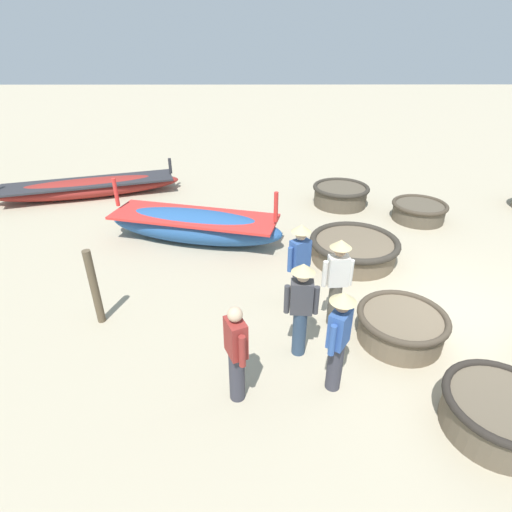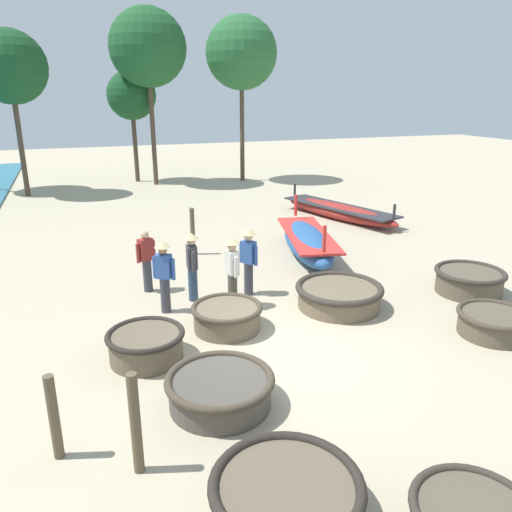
{
  "view_description": "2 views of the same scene",
  "coord_description": "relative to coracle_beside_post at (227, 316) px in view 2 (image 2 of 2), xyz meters",
  "views": [
    {
      "loc": [
        -5.67,
        3.59,
        4.54
      ],
      "look_at": [
        0.61,
        3.56,
        1.06
      ],
      "focal_mm": 28.0,
      "sensor_mm": 36.0,
      "label": 1
    },
    {
      "loc": [
        -3.12,
        -7.96,
        4.74
      ],
      "look_at": [
        1.08,
        3.45,
        0.73
      ],
      "focal_mm": 35.0,
      "sensor_mm": 36.0,
      "label": 2
    }
  ],
  "objects": [
    {
      "name": "coracle_far_left",
      "position": [
        2.75,
        0.19,
        0.01
      ],
      "size": [
        2.02,
        2.02,
        0.55
      ],
      "color": "brown",
      "rests_on": "ground"
    },
    {
      "name": "fisherman_by_coracle",
      "position": [
        0.46,
        1.05,
        0.66
      ],
      "size": [
        0.36,
        0.53,
        1.67
      ],
      "color": "#4C473D",
      "rests_on": "ground"
    },
    {
      "name": "ground_plane",
      "position": [
        0.41,
        -1.14,
        -0.29
      ],
      "size": [
        80.0,
        80.0,
        0.0
      ],
      "primitive_type": "plane",
      "color": "tan"
    },
    {
      "name": "coracle_front_right",
      "position": [
        -0.89,
        -2.52,
        -0.01
      ],
      "size": [
        1.74,
        1.74,
        0.52
      ],
      "color": "#4C473F",
      "rests_on": "ground"
    },
    {
      "name": "tree_right_mid",
      "position": [
        0.68,
        19.16,
        4.25
      ],
      "size": [
        2.57,
        2.57,
        5.87
      ],
      "color": "#4C3D2D",
      "rests_on": "ground"
    },
    {
      "name": "fisherman_standing_right",
      "position": [
        -1.04,
        1.31,
        0.66
      ],
      "size": [
        0.45,
        0.37,
        1.67
      ],
      "color": "#383842",
      "rests_on": "ground"
    },
    {
      "name": "mooring_post_inland",
      "position": [
        -2.3,
        -3.55,
        0.43
      ],
      "size": [
        0.14,
        0.14,
        1.45
      ],
      "primitive_type": "cylinder",
      "color": "brown",
      "rests_on": "ground"
    },
    {
      "name": "fisherman_standing_left",
      "position": [
        -1.23,
        2.7,
        0.54
      ],
      "size": [
        0.49,
        0.34,
        1.57
      ],
      "color": "#383842",
      "rests_on": "ground"
    },
    {
      "name": "mooring_post_mid_beach",
      "position": [
        -3.29,
        -2.91,
        0.34
      ],
      "size": [
        0.14,
        0.14,
        1.26
      ],
      "primitive_type": "cylinder",
      "color": "brown",
      "rests_on": "ground"
    },
    {
      "name": "coracle_nearest",
      "position": [
        5.04,
        -2.13,
        -0.02
      ],
      "size": [
        1.5,
        1.5,
        0.51
      ],
      "color": "brown",
      "rests_on": "ground"
    },
    {
      "name": "coracle_beside_post",
      "position": [
        0.0,
        0.0,
        0.0
      ],
      "size": [
        1.5,
        1.5,
        0.54
      ],
      "color": "brown",
      "rests_on": "ground"
    },
    {
      "name": "tree_left_mid",
      "position": [
        -4.81,
        16.87,
        5.48
      ],
      "size": [
        3.26,
        3.26,
        7.44
      ],
      "color": "#4C3D2D",
      "rests_on": "ground"
    },
    {
      "name": "fisherman_hauling",
      "position": [
        1.05,
        1.63,
        0.66
      ],
      "size": [
        0.37,
        0.46,
        1.67
      ],
      "color": "#383842",
      "rests_on": "ground"
    },
    {
      "name": "long_boat_blue_hull",
      "position": [
        6.96,
        7.72,
        0.0
      ],
      "size": [
        2.8,
        5.73,
        1.01
      ],
      "color": "maroon",
      "rests_on": "ground"
    },
    {
      "name": "mooring_post_shoreline",
      "position": [
        0.52,
        5.23,
        0.43
      ],
      "size": [
        0.14,
        0.14,
        1.45
      ],
      "primitive_type": "cylinder",
      "color": "brown",
      "rests_on": "ground"
    },
    {
      "name": "coracle_center",
      "position": [
        -1.77,
        -0.68,
        0.01
      ],
      "size": [
        1.45,
        1.45,
        0.57
      ],
      "color": "brown",
      "rests_on": "ground"
    },
    {
      "name": "tree_center",
      "position": [
        1.49,
        17.85,
        6.52
      ],
      "size": [
        3.85,
        3.85,
        8.76
      ],
      "color": "#4C3D2D",
      "rests_on": "ground"
    },
    {
      "name": "coracle_front_left",
      "position": [
        -0.77,
        -4.88,
        -0.02
      ],
      "size": [
        1.84,
        1.84,
        0.5
      ],
      "color": "brown",
      "rests_on": "ground"
    },
    {
      "name": "coracle_tilted",
      "position": [
        6.19,
        -0.16,
        0.03
      ],
      "size": [
        1.69,
        1.69,
        0.6
      ],
      "color": "brown",
      "rests_on": "ground"
    },
    {
      "name": "tree_tall_back",
      "position": [
        6.26,
        17.44,
        6.36
      ],
      "size": [
        3.75,
        3.75,
        8.55
      ],
      "color": "#4C3D2D",
      "rests_on": "ground"
    },
    {
      "name": "long_boat_red_hull",
      "position": [
        3.76,
        3.94,
        0.12
      ],
      "size": [
        2.24,
        4.6,
        1.46
      ],
      "color": "#285693",
      "rests_on": "ground"
    },
    {
      "name": "fisherman_crouching",
      "position": [
        -0.31,
        1.74,
        0.66
      ],
      "size": [
        0.36,
        0.53,
        1.67
      ],
      "color": "#2D425B",
      "rests_on": "ground"
    }
  ]
}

